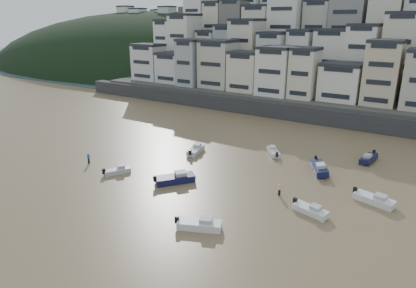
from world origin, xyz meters
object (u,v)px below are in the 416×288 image
Objects in this scene: boat_h at (273,151)px; boat_e at (319,167)px; boat_c at (175,177)px; boat_f at (196,149)px; boat_b at (311,209)px; boat_a at (199,223)px; person_pink at (280,189)px; person_blue at (88,158)px; boat_i at (369,158)px; boat_d at (374,198)px; boat_j at (117,170)px.

boat_e is at bearing -149.22° from boat_h.
boat_c is 12.37m from boat_f.
boat_e reaches higher than boat_b.
person_pink is at bearing 48.30° from boat_a.
person_pink is (-1.96, -10.41, 0.06)m from boat_e.
boat_a is 0.88× the size of boat_e.
person_blue is at bearing 142.24° from boat_a.
person_pink is (-7.29, -18.88, 0.18)m from boat_i.
boat_d is at bearing -156.94° from boat_h.
boat_d reaches higher than boat_a.
boat_d is 19.95m from boat_h.
boat_c reaches higher than boat_a.
boat_a reaches higher than boat_i.
boat_c reaches higher than boat_i.
boat_b is 2.66× the size of person_blue.
boat_e is at bearing 79.34° from person_pink.
person_blue is (-11.45, -13.06, 0.15)m from boat_f.
boat_d is 15.07m from boat_i.
boat_e is 10.01m from boat_i.
boat_d is 10.71m from boat_e.
boat_h is at bearing -139.47° from boat_e.
boat_a is 0.88× the size of boat_c.
boat_b is at bearing -27.92° from person_pink.
person_blue reaches higher than boat_i.
boat_j is (-18.75, 6.10, -0.15)m from boat_a.
boat_f is 1.04× the size of boat_i.
boat_j is at bearing -147.71° from boat_d.
boat_c reaches higher than boat_e.
boat_e is (6.03, 22.76, 0.10)m from boat_a.
boat_j is 2.37× the size of person_pink.
boat_d is at bearing 21.42° from person_pink.
boat_a is 24.11m from boat_f.
boat_j is at bearing -84.53° from boat_e.
boat_h is at bearing -73.37° from boat_f.
boat_i is 39.22m from boat_j.
boat_h is at bearing 140.79° from boat_b.
boat_c is 9.41m from boat_j.
person_pink is at bearing -12.94° from boat_i.
person_pink reaches higher than boat_h.
person_blue is at bearing -91.20° from boat_e.
boat_c is 31.21m from boat_i.
boat_f is 13.09m from boat_h.
boat_i is 1.22× the size of boat_j.
person_blue reaches higher than boat_b.
boat_b is at bearing 177.47° from boat_h.
person_pink is at bearing 168.11° from boat_h.
boat_d is 11.47m from person_pink.
person_pink is at bearing -125.15° from boat_f.
boat_f is 17.37m from person_blue.
person_pink reaches higher than boat_j.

